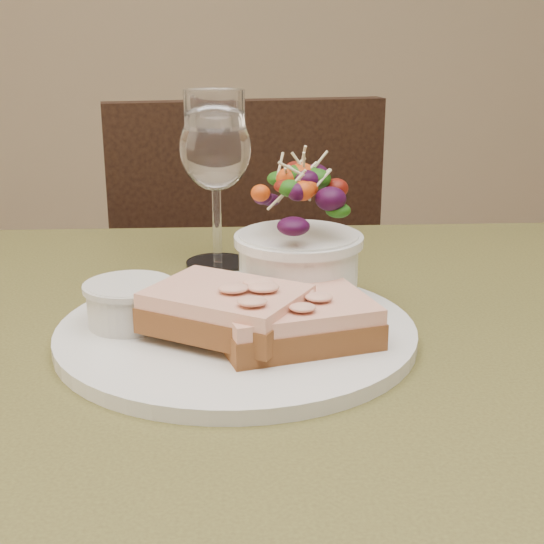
{
  "coord_description": "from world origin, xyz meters",
  "views": [
    {
      "loc": [
        -0.02,
        -0.57,
        1.0
      ],
      "look_at": [
        0.01,
        0.01,
        0.81
      ],
      "focal_mm": 50.0,
      "sensor_mm": 36.0,
      "label": 1
    }
  ],
  "objects": [
    {
      "name": "wine_glass",
      "position": [
        -0.04,
        0.23,
        0.87
      ],
      "size": [
        0.08,
        0.08,
        0.18
      ],
      "color": "white",
      "rests_on": "cafe_table"
    },
    {
      "name": "garnish",
      "position": [
        -0.08,
        0.1,
        0.77
      ],
      "size": [
        0.05,
        0.04,
        0.02
      ],
      "color": "#153D0B",
      "rests_on": "dinner_plate"
    },
    {
      "name": "ramekin",
      "position": [
        -0.11,
        0.03,
        0.78
      ],
      "size": [
        0.07,
        0.07,
        0.04
      ],
      "color": "beige",
      "rests_on": "dinner_plate"
    },
    {
      "name": "cafe_table",
      "position": [
        0.0,
        0.0,
        0.65
      ],
      "size": [
        0.8,
        0.8,
        0.75
      ],
      "color": "#47401E",
      "rests_on": "ground"
    },
    {
      "name": "salad_bowl",
      "position": [
        0.04,
        0.08,
        0.82
      ],
      "size": [
        0.11,
        0.11,
        0.13
      ],
      "color": "white",
      "rests_on": "dinner_plate"
    },
    {
      "name": "sandwich_back",
      "position": [
        -0.03,
        -0.01,
        0.79
      ],
      "size": [
        0.15,
        0.14,
        0.03
      ],
      "rotation": [
        0.0,
        0.0,
        -0.54
      ],
      "color": "#4C2814",
      "rests_on": "dinner_plate"
    },
    {
      "name": "dinner_plate",
      "position": [
        -0.02,
        0.02,
        0.76
      ],
      "size": [
        0.3,
        0.3,
        0.01
      ],
      "primitive_type": "cylinder",
      "color": "white",
      "rests_on": "cafe_table"
    },
    {
      "name": "chair_far",
      "position": [
        -0.03,
        0.74,
        0.29
      ],
      "size": [
        0.48,
        0.48,
        0.9
      ],
      "rotation": [
        0.0,
        0.0,
        3.3
      ],
      "color": "black",
      "rests_on": "ground"
    },
    {
      "name": "sandwich_front",
      "position": [
        0.02,
        -0.01,
        0.78
      ],
      "size": [
        0.14,
        0.12,
        0.03
      ],
      "rotation": [
        0.0,
        0.0,
        0.27
      ],
      "color": "#4C2814",
      "rests_on": "dinner_plate"
    }
  ]
}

